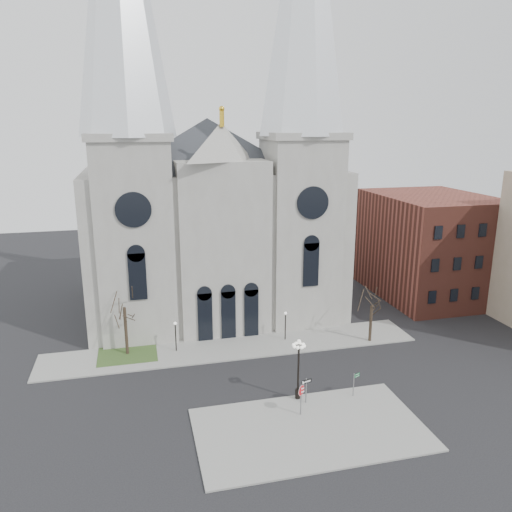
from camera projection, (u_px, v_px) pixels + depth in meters
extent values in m
plane|color=black|center=(258.00, 402.00, 43.23)|extent=(160.00, 160.00, 0.00)
cube|color=gray|center=(310.00, 429.00, 39.21)|extent=(18.00, 10.00, 0.14)
cube|color=gray|center=(233.00, 347.00, 53.53)|extent=(40.00, 6.00, 0.14)
cube|color=#304F22|center=(128.00, 354.00, 51.93)|extent=(6.00, 5.00, 0.18)
cube|color=gray|center=(210.00, 237.00, 65.32)|extent=(30.00, 24.00, 18.00)
pyramid|color=#2D3035|center=(207.00, 118.00, 61.47)|extent=(33.00, 26.40, 6.00)
cube|color=gray|center=(135.00, 240.00, 54.64)|extent=(8.00, 8.00, 22.00)
cylinder|color=black|center=(133.00, 210.00, 49.81)|extent=(3.60, 0.30, 3.60)
cube|color=gray|center=(300.00, 231.00, 59.02)|extent=(8.00, 8.00, 22.00)
cylinder|color=black|center=(313.00, 203.00, 54.19)|extent=(3.60, 0.30, 3.60)
cube|color=gray|center=(223.00, 249.00, 55.74)|extent=(10.00, 5.00, 19.50)
pyramid|color=gray|center=(221.00, 141.00, 52.72)|extent=(11.00, 5.00, 4.00)
cube|color=brown|center=(429.00, 246.00, 69.00)|extent=(14.00, 18.00, 14.00)
cylinder|color=black|center=(126.00, 332.00, 51.28)|extent=(0.32, 0.32, 5.25)
cylinder|color=black|center=(371.00, 324.00, 54.59)|extent=(0.32, 0.32, 4.20)
cylinder|color=black|center=(176.00, 338.00, 52.22)|extent=(0.12, 0.12, 3.00)
sphere|color=white|center=(175.00, 323.00, 51.81)|extent=(0.32, 0.32, 0.32)
cylinder|color=black|center=(285.00, 327.00, 54.98)|extent=(0.12, 0.12, 3.00)
sphere|color=white|center=(286.00, 313.00, 54.57)|extent=(0.32, 0.32, 0.32)
cylinder|color=slate|center=(301.00, 400.00, 40.72)|extent=(0.10, 0.10, 2.62)
cylinder|color=red|center=(301.00, 390.00, 40.49)|extent=(0.87, 0.35, 0.91)
cylinder|color=white|center=(301.00, 390.00, 40.49)|extent=(0.93, 0.36, 0.98)
cube|color=white|center=(301.00, 389.00, 40.45)|extent=(0.48, 0.19, 0.11)
cube|color=white|center=(301.00, 392.00, 40.53)|extent=(0.54, 0.21, 0.11)
cylinder|color=black|center=(298.00, 373.00, 42.90)|extent=(0.17, 0.17, 4.88)
cylinder|color=black|center=(298.00, 394.00, 43.41)|extent=(0.47, 0.47, 0.85)
sphere|color=white|center=(299.00, 341.00, 42.15)|extent=(0.34, 0.34, 0.34)
cylinder|color=slate|center=(306.00, 390.00, 42.53)|extent=(0.10, 0.10, 2.30)
cube|color=black|center=(306.00, 381.00, 42.30)|extent=(0.98, 0.29, 0.33)
cylinder|color=slate|center=(354.00, 385.00, 43.61)|extent=(0.09, 0.09, 2.15)
cube|color=#0E622E|center=(357.00, 374.00, 43.55)|extent=(0.58, 0.24, 0.15)
cube|color=#0E622E|center=(357.00, 376.00, 43.60)|extent=(0.58, 0.24, 0.15)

